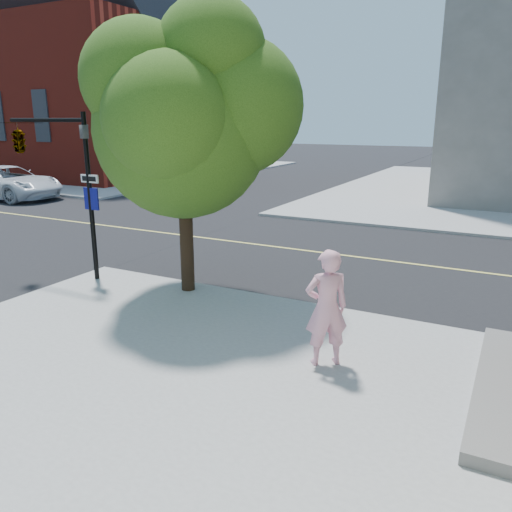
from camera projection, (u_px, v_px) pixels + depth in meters
The scene contains 9 objects.
ground at pixel (134, 276), 13.18m from camera, with size 140.00×140.00×0.00m, color black.
road_ew at pixel (223, 240), 17.02m from camera, with size 140.00×9.00×0.01m, color black.
sidewalk_nw at pixel (91, 168), 41.84m from camera, with size 26.00×25.00×0.12m, color #989998.
church at pixel (78, 71), 35.65m from camera, with size 15.20×12.00×14.40m.
office_block at pixel (10, 57), 43.92m from camera, with size 12.00×14.08×18.00m.
man_on_phone at pixel (326, 308), 7.97m from camera, with size 0.69×0.46×1.90m, color pink.
street_tree at pixel (186, 110), 10.70m from camera, with size 4.69×4.26×6.22m.
signal_pole at pixel (28, 143), 12.60m from camera, with size 3.54×0.40×3.99m.
car_a at pixel (7, 183), 25.78m from camera, with size 2.74×5.94×1.65m, color silver.
Camera 1 is at (8.66, -9.67, 3.94)m, focal length 35.60 mm.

